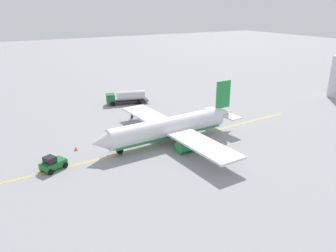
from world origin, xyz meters
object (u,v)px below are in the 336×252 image
at_px(airplane, 170,128).
at_px(fuel_tanker, 127,97).
at_px(safety_cone_nose, 76,148).
at_px(pushback_tug, 53,163).
at_px(refueling_worker, 132,114).

relative_size(airplane, fuel_tanker, 3.03).
bearing_deg(airplane, safety_cone_nose, -15.98).
bearing_deg(safety_cone_nose, pushback_tug, 47.68).
bearing_deg(fuel_tanker, refueling_worker, 72.71).
bearing_deg(pushback_tug, fuel_tanker, -130.84).
bearing_deg(fuel_tanker, airplane, 84.09).
bearing_deg(pushback_tug, refueling_worker, -140.85).
xyz_separation_m(pushback_tug, safety_cone_nose, (-4.75, -5.22, -0.69)).
bearing_deg(refueling_worker, airplane, 92.28).
distance_m(airplane, pushback_tug, 20.46).
distance_m(airplane, fuel_tanker, 26.11).
xyz_separation_m(airplane, fuel_tanker, (-2.69, -25.96, -0.86)).
xyz_separation_m(airplane, pushback_tug, (20.38, 0.74, -1.57)).
height_order(airplane, safety_cone_nose, airplane).
bearing_deg(airplane, pushback_tug, 2.08).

